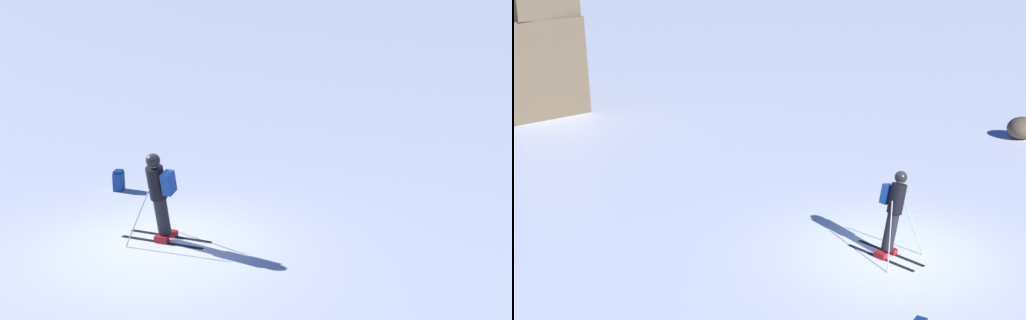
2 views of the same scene
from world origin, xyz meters
The scene contains 3 objects.
ground_plane centered at (0.00, 0.00, 0.00)m, with size 300.00×300.00×0.00m, color white.
skier centered at (-0.04, 0.03, 1.07)m, with size 1.29×1.81×1.92m.
spare_backpack centered at (-2.67, -2.65, 0.24)m, with size 0.35×0.30×0.50m.
Camera 1 is at (11.33, 6.76, 5.37)m, focal length 50.00 mm.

